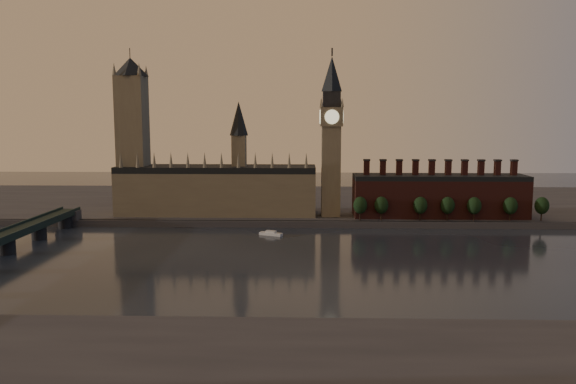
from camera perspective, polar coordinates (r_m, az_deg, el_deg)
name	(u,v)px	position (r m, az deg, el deg)	size (l,w,h in m)	color
ground	(320,265)	(260.55, 3.24, -7.41)	(900.00, 900.00, 0.00)	black
north_bank	(313,203)	(434.70, 2.60, -1.13)	(900.00, 182.00, 4.00)	#444449
palace_of_westminster	(218,188)	(373.80, -7.15, 0.45)	(130.00, 30.30, 74.00)	#776E55
victoria_tower	(133,131)	(383.72, -15.51, 6.03)	(24.00, 24.00, 108.00)	#776E55
big_ben	(331,134)	(362.30, 4.42, 5.85)	(15.00, 15.00, 107.00)	#776E55
chimney_block	(439,195)	(375.36, 15.09, -0.31)	(110.00, 25.00, 37.00)	#51221F
embankment_tree_0	(360,205)	(351.46, 7.35, -1.34)	(8.60, 8.60, 14.88)	black
embankment_tree_1	(381,205)	(353.40, 9.46, -1.33)	(8.60, 8.60, 14.88)	black
embankment_tree_2	(420,205)	(357.67, 13.30, -1.33)	(8.60, 8.60, 14.88)	black
embankment_tree_3	(448,205)	(361.65, 15.91, -1.32)	(8.60, 8.60, 14.88)	black
embankment_tree_4	(474,206)	(365.31, 18.39, -1.33)	(8.60, 8.60, 14.88)	black
embankment_tree_5	(510,206)	(372.45, 21.66, -1.31)	(8.60, 8.60, 14.88)	black
embankment_tree_6	(542,206)	(380.88, 24.39, -1.27)	(8.60, 8.60, 14.88)	black
river_boat	(271,233)	(324.76, -1.74, -4.24)	(14.05, 8.87, 2.72)	silver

